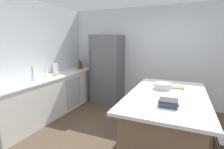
% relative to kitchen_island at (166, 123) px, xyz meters
% --- Properties ---
extents(ground_plane, '(7.20, 7.20, 0.00)m').
position_rel_kitchen_island_xyz_m(ground_plane, '(-0.53, -0.15, -0.47)').
color(ground_plane, '#4C3D2D').
extents(wall_rear, '(6.00, 0.10, 2.60)m').
position_rel_kitchen_island_xyz_m(wall_rear, '(-0.53, 2.10, 0.83)').
color(wall_rear, silver).
rests_on(wall_rear, ground_plane).
extents(wall_left, '(0.10, 6.00, 2.60)m').
position_rel_kitchen_island_xyz_m(wall_left, '(-2.98, -0.15, 0.83)').
color(wall_left, silver).
rests_on(wall_left, ground_plane).
extents(counter_run_left, '(0.65, 3.02, 0.91)m').
position_rel_kitchen_island_xyz_m(counter_run_left, '(-2.62, 0.45, -0.02)').
color(counter_run_left, silver).
rests_on(counter_run_left, ground_plane).
extents(kitchen_island, '(1.10, 1.91, 0.93)m').
position_rel_kitchen_island_xyz_m(kitchen_island, '(0.00, 0.00, 0.00)').
color(kitchen_island, '#7A6047').
rests_on(kitchen_island, ground_plane).
extents(refrigerator, '(0.79, 0.72, 1.87)m').
position_rel_kitchen_island_xyz_m(refrigerator, '(-1.77, 1.70, 0.47)').
color(refrigerator, '#56565B').
rests_on(refrigerator, ground_plane).
extents(sink_faucet, '(0.15, 0.05, 0.30)m').
position_rel_kitchen_island_xyz_m(sink_faucet, '(-2.67, 0.30, 0.59)').
color(sink_faucet, silver).
rests_on(sink_faucet, counter_run_left).
extents(flower_vase, '(0.08, 0.08, 0.34)m').
position_rel_kitchen_island_xyz_m(flower_vase, '(-2.63, -0.08, 0.54)').
color(flower_vase, silver).
rests_on(flower_vase, counter_run_left).
extents(paper_towel_roll, '(0.14, 0.14, 0.31)m').
position_rel_kitchen_island_xyz_m(paper_towel_roll, '(-2.61, 0.57, 0.57)').
color(paper_towel_roll, gray).
rests_on(paper_towel_roll, counter_run_left).
extents(soda_bottle, '(0.07, 0.07, 0.35)m').
position_rel_kitchen_island_xyz_m(soda_bottle, '(-2.60, 1.84, 0.57)').
color(soda_bottle, silver).
rests_on(soda_bottle, counter_run_left).
extents(hot_sauce_bottle, '(0.05, 0.05, 0.21)m').
position_rel_kitchen_island_xyz_m(hot_sauce_bottle, '(-2.66, 1.74, 0.52)').
color(hot_sauce_bottle, red).
rests_on(hot_sauce_bottle, counter_run_left).
extents(whiskey_bottle, '(0.09, 0.09, 0.27)m').
position_rel_kitchen_island_xyz_m(whiskey_bottle, '(-2.66, 1.65, 0.54)').
color(whiskey_bottle, brown).
rests_on(whiskey_bottle, counter_run_left).
extents(syrup_bottle, '(0.07, 0.07, 0.23)m').
position_rel_kitchen_island_xyz_m(syrup_bottle, '(-2.58, 1.56, 0.53)').
color(syrup_bottle, '#5B3319').
rests_on(syrup_bottle, counter_run_left).
extents(olive_oil_bottle, '(0.06, 0.06, 0.31)m').
position_rel_kitchen_island_xyz_m(olive_oil_bottle, '(-2.61, 1.46, 0.56)').
color(olive_oil_bottle, olive).
rests_on(olive_oil_bottle, counter_run_left).
extents(cookbook_stack, '(0.25, 0.21, 0.08)m').
position_rel_kitchen_island_xyz_m(cookbook_stack, '(0.05, -0.49, 0.50)').
color(cookbook_stack, '#334770').
rests_on(cookbook_stack, kitchen_island).
extents(mixing_bowl, '(0.28, 0.28, 0.10)m').
position_rel_kitchen_island_xyz_m(mixing_bowl, '(-0.11, 0.26, 0.51)').
color(mixing_bowl, '#B2B5BA').
rests_on(mixing_bowl, kitchen_island).
extents(cutting_board, '(0.33, 0.20, 0.02)m').
position_rel_kitchen_island_xyz_m(cutting_board, '(0.07, 0.43, 0.47)').
color(cutting_board, '#9E7042').
rests_on(cutting_board, kitchen_island).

